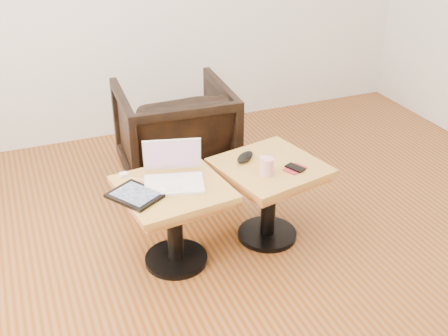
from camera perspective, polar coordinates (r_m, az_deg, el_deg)
name	(u,v)px	position (r m, az deg, el deg)	size (l,w,h in m)	color
room_shell	(294,40)	(2.54, 7.16, 12.76)	(4.52, 4.52, 2.71)	#632F0D
side_table_left	(174,206)	(3.10, -5.13, -3.85)	(0.61, 0.61, 0.50)	black
side_table_right	(269,183)	(3.31, 4.63, -1.55)	(0.66, 0.66, 0.50)	black
laptop	(173,174)	(3.05, -5.16, -0.64)	(0.38, 0.35, 0.22)	white
tablet	(135,195)	(2.96, -9.01, -2.74)	(0.31, 0.33, 0.02)	black
charging_adapter	(124,175)	(3.15, -10.16, -0.71)	(0.04, 0.04, 0.02)	white
glasses_case	(245,157)	(3.27, 2.15, 1.13)	(0.15, 0.07, 0.05)	black
striped_cup	(266,166)	(3.12, 4.34, 0.17)	(0.08, 0.08, 0.10)	#BF4366
earbuds_tangle	(264,158)	(3.31, 4.12, 1.06)	(0.07, 0.05, 0.01)	white
phone_on_sleeve	(295,168)	(3.21, 7.25, -0.02)	(0.15, 0.13, 0.02)	maroon
armchair	(175,132)	(4.00, -5.02, 3.61)	(0.76, 0.78, 0.71)	black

